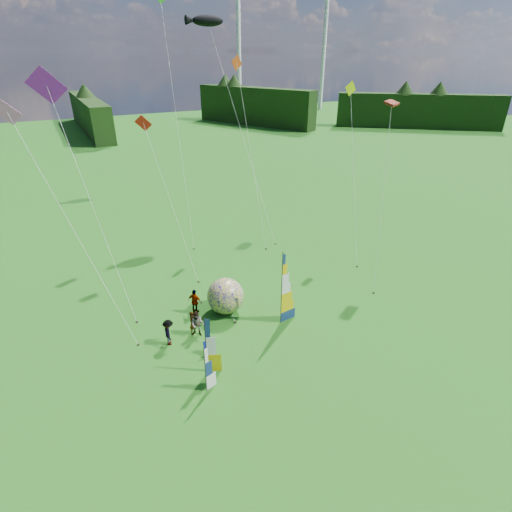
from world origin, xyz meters
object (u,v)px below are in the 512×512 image
bol_inflatable (225,296)px  spectator_c (169,332)px  spectator_d (195,301)px  camp_chair (209,349)px  feather_banner_main (282,290)px  spectator_a (193,323)px  kite_whale (241,122)px  side_banner_far (205,371)px  spectator_b (197,324)px  side_banner_left (206,346)px

bol_inflatable → spectator_c: bearing=-160.9°
spectator_d → camp_chair: size_ratio=1.97×
feather_banner_main → spectator_d: 6.29m
spectator_a → spectator_d: bearing=29.4°
spectator_a → camp_chair: 2.49m
spectator_c → kite_whale: kite_whale is taller
side_banner_far → spectator_c: side_banner_far is taller
spectator_a → spectator_b: bearing=-97.6°
bol_inflatable → spectator_c: size_ratio=1.45×
side_banner_far → spectator_b: side_banner_far is taller
feather_banner_main → side_banner_far: feather_banner_main is taller
feather_banner_main → bol_inflatable: (-2.75, 2.95, -1.32)m
spectator_c → kite_whale: bearing=-31.3°
bol_inflatable → camp_chair: (-2.77, -3.75, -0.81)m
spectator_b → kite_whale: bearing=88.1°
spectator_a → spectator_c: spectator_c is taller
spectator_b → kite_whale: kite_whale is taller
spectator_c → spectator_a: bearing=-72.0°
camp_chair → side_banner_left: bearing=-120.5°
camp_chair → spectator_d: bearing=75.2°
bol_inflatable → camp_chair: bearing=-126.5°
kite_whale → bol_inflatable: bearing=-139.4°
side_banner_far → spectator_b: (1.27, 4.75, -0.55)m
bol_inflatable → spectator_a: (-2.88, -1.29, -0.45)m
spectator_a → spectator_d: (0.93, 2.15, 0.09)m
feather_banner_main → kite_whale: kite_whale is taller
feather_banner_main → spectator_d: size_ratio=2.82×
bol_inflatable → side_banner_left: bearing=-124.0°
feather_banner_main → kite_whale: bearing=65.6°
bol_inflatable → camp_chair: bol_inflatable is taller
feather_banner_main → spectator_a: bearing=156.9°
spectator_b → spectator_d: (0.74, 2.47, 0.04)m
side_banner_left → spectator_a: bearing=104.4°
camp_chair → kite_whale: (10.98, 17.82, 9.95)m
spectator_b → side_banner_far: bearing=-72.0°
feather_banner_main → spectator_b: (-5.45, 1.35, -1.72)m
spectator_c → kite_whale: (12.79, 15.67, 9.53)m
spectator_c → camp_chair: size_ratio=1.89×
bol_inflatable → spectator_d: 2.17m
spectator_d → kite_whale: kite_whale is taller
spectator_a → spectator_c: 1.73m
kite_whale → spectator_a: bearing=-145.0°
side_banner_left → kite_whale: bearing=80.8°
side_banner_far → camp_chair: 3.03m
spectator_c → spectator_d: bearing=-39.0°
side_banner_far → feather_banner_main: bearing=10.1°
feather_banner_main → bol_inflatable: size_ratio=2.03×
side_banner_far → spectator_d: size_ratio=1.55×
camp_chair → kite_whale: size_ratio=0.05×
spectator_c → feather_banner_main: bearing=-92.6°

